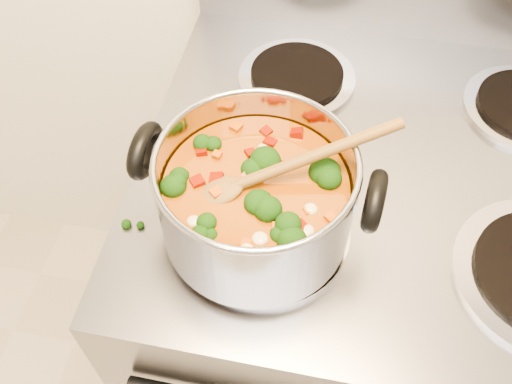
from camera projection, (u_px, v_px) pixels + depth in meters
The scene contains 4 objects.
electric_range at pixel (359, 304), 1.18m from camera, with size 0.75×0.68×1.08m.
stockpot at pixel (256, 198), 0.68m from camera, with size 0.30×0.24×0.14m.
wooden_spoon at pixel (265, 175), 0.65m from camera, with size 0.24×0.13×0.09m.
cooktop_crumbs at pixel (255, 239), 0.74m from camera, with size 0.38×0.23×0.01m.
Camera 1 is at (-0.12, 0.61, 1.55)m, focal length 40.00 mm.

